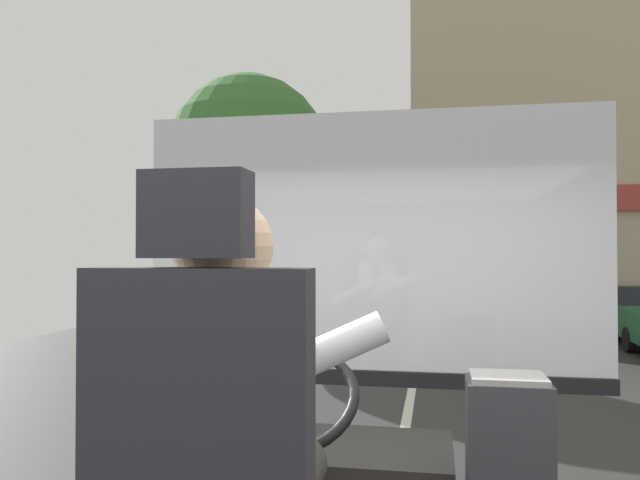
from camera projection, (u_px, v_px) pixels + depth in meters
name	position (u px, v px, depth m)	size (l,w,h in m)	color
ground	(415.00, 374.00, 10.39)	(18.00, 44.00, 0.06)	#303030
bus_driver	(230.00, 415.00, 1.49)	(0.74, 0.56, 0.82)	#332D28
windshield_panel	(369.00, 278.00, 3.37)	(2.50, 0.08, 1.48)	silver
street_tree	(249.00, 154.00, 13.25)	(3.35, 3.35, 5.77)	#4C3828
parked_car_charcoal	(629.00, 308.00, 15.24)	(1.95, 4.07, 1.22)	#474C51
parked_car_black	(574.00, 289.00, 20.98)	(2.01, 4.27, 1.46)	black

